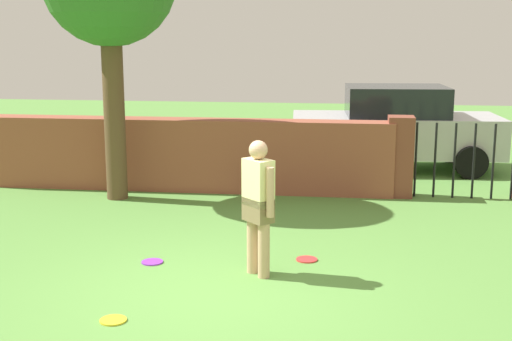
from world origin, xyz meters
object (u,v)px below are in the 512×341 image
Objects in this scene: car at (395,128)px; frisbee_yellow at (113,320)px; frisbee_purple at (152,262)px; frisbee_red at (307,259)px; person at (258,202)px.

car reaches higher than frisbee_yellow.
frisbee_red is (1.92, 0.34, 0.00)m from frisbee_purple.
person reaches higher than frisbee_yellow.
person is at bearing -132.17° from frisbee_red.
person is at bearing -10.75° from frisbee_purple.
frisbee_purple is 1.95m from frisbee_red.
car is 7.29m from frisbee_purple.
car reaches higher than person.
frisbee_red and frisbee_yellow have the same top height.
frisbee_yellow is at bearing 64.18° from car.
person is 6.00× the size of frisbee_red.
person is 6.00× the size of frisbee_yellow.
car is 15.95× the size of frisbee_yellow.
frisbee_purple is 1.78m from frisbee_yellow.
frisbee_purple is at bearing 93.01° from frisbee_yellow.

